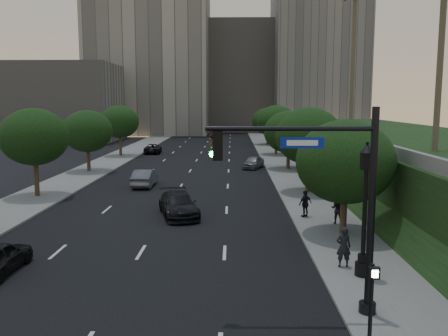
{
  "coord_description": "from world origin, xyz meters",
  "views": [
    {
      "loc": [
        4.33,
        -16.78,
        7.14
      ],
      "look_at": [
        3.91,
        8.59,
        3.6
      ],
      "focal_mm": 38.0,
      "sensor_mm": 36.0,
      "label": 1
    }
  ],
  "objects_px": {
    "sedan_far_left": "(153,149)",
    "pedestrian_b": "(338,209)",
    "street_lamp": "(364,216)",
    "sedan_far_right": "(253,162)",
    "sedan_near_right": "(178,205)",
    "pedestrian_c": "(305,204)",
    "pedestrian_a": "(344,247)",
    "sedan_mid_left": "(145,178)",
    "traffic_signal_mast": "(338,210)"
  },
  "relations": [
    {
      "from": "traffic_signal_mast",
      "to": "pedestrian_c",
      "type": "bearing_deg",
      "value": 85.48
    },
    {
      "from": "sedan_far_left",
      "to": "sedan_mid_left",
      "type": "bearing_deg",
      "value": 93.63
    },
    {
      "from": "street_lamp",
      "to": "pedestrian_a",
      "type": "height_order",
      "value": "street_lamp"
    },
    {
      "from": "pedestrian_c",
      "to": "sedan_near_right",
      "type": "bearing_deg",
      "value": -38.54
    },
    {
      "from": "sedan_far_left",
      "to": "pedestrian_c",
      "type": "distance_m",
      "value": 40.47
    },
    {
      "from": "sedan_far_left",
      "to": "traffic_signal_mast",
      "type": "bearing_deg",
      "value": 101.68
    },
    {
      "from": "pedestrian_b",
      "to": "pedestrian_c",
      "type": "xyz_separation_m",
      "value": [
        -1.64,
        1.58,
        -0.05
      ]
    },
    {
      "from": "traffic_signal_mast",
      "to": "pedestrian_b",
      "type": "distance_m",
      "value": 12.35
    },
    {
      "from": "traffic_signal_mast",
      "to": "sedan_mid_left",
      "type": "bearing_deg",
      "value": 113.87
    },
    {
      "from": "pedestrian_b",
      "to": "sedan_mid_left",
      "type": "bearing_deg",
      "value": -13.62
    },
    {
      "from": "pedestrian_c",
      "to": "pedestrian_a",
      "type": "bearing_deg",
      "value": 57.84
    },
    {
      "from": "pedestrian_a",
      "to": "pedestrian_b",
      "type": "xyz_separation_m",
      "value": [
        1.38,
        7.29,
        0.0
      ]
    },
    {
      "from": "street_lamp",
      "to": "sedan_far_left",
      "type": "xyz_separation_m",
      "value": [
        -16.35,
        47.28,
        -1.97
      ]
    },
    {
      "from": "sedan_mid_left",
      "to": "pedestrian_c",
      "type": "bearing_deg",
      "value": 137.17
    },
    {
      "from": "sedan_far_left",
      "to": "pedestrian_b",
      "type": "height_order",
      "value": "pedestrian_b"
    },
    {
      "from": "traffic_signal_mast",
      "to": "pedestrian_a",
      "type": "xyz_separation_m",
      "value": [
        1.32,
        4.47,
        -2.65
      ]
    },
    {
      "from": "sedan_far_left",
      "to": "pedestrian_a",
      "type": "bearing_deg",
      "value": 104.61
    },
    {
      "from": "street_lamp",
      "to": "traffic_signal_mast",
      "type": "bearing_deg",
      "value": -118.39
    },
    {
      "from": "street_lamp",
      "to": "sedan_far_left",
      "type": "distance_m",
      "value": 50.07
    },
    {
      "from": "sedan_near_right",
      "to": "pedestrian_c",
      "type": "distance_m",
      "value": 7.89
    },
    {
      "from": "sedan_far_left",
      "to": "sedan_far_right",
      "type": "relative_size",
      "value": 1.2
    },
    {
      "from": "traffic_signal_mast",
      "to": "pedestrian_b",
      "type": "bearing_deg",
      "value": 77.1
    },
    {
      "from": "sedan_mid_left",
      "to": "pedestrian_a",
      "type": "relative_size",
      "value": 2.57
    },
    {
      "from": "street_lamp",
      "to": "pedestrian_b",
      "type": "height_order",
      "value": "street_lamp"
    },
    {
      "from": "pedestrian_a",
      "to": "sedan_near_right",
      "type": "bearing_deg",
      "value": -49.35
    },
    {
      "from": "sedan_far_right",
      "to": "pedestrian_c",
      "type": "relative_size",
      "value": 2.44
    },
    {
      "from": "pedestrian_a",
      "to": "sedan_far_right",
      "type": "bearing_deg",
      "value": -85.39
    },
    {
      "from": "sedan_mid_left",
      "to": "pedestrian_a",
      "type": "distance_m",
      "value": 23.51
    },
    {
      "from": "sedan_near_right",
      "to": "traffic_signal_mast",
      "type": "bearing_deg",
      "value": -79.45
    },
    {
      "from": "sedan_far_left",
      "to": "sedan_far_right",
      "type": "height_order",
      "value": "sedan_far_right"
    },
    {
      "from": "sedan_mid_left",
      "to": "pedestrian_b",
      "type": "relative_size",
      "value": 2.57
    },
    {
      "from": "sedan_far_left",
      "to": "pedestrian_b",
      "type": "distance_m",
      "value": 42.58
    },
    {
      "from": "traffic_signal_mast",
      "to": "pedestrian_c",
      "type": "xyz_separation_m",
      "value": [
        1.06,
        13.34,
        -2.7
      ]
    },
    {
      "from": "street_lamp",
      "to": "pedestrian_c",
      "type": "bearing_deg",
      "value": 94.58
    },
    {
      "from": "sedan_far_right",
      "to": "traffic_signal_mast",
      "type": "bearing_deg",
      "value": -69.24
    },
    {
      "from": "traffic_signal_mast",
      "to": "pedestrian_c",
      "type": "distance_m",
      "value": 13.65
    },
    {
      "from": "traffic_signal_mast",
      "to": "sedan_near_right",
      "type": "height_order",
      "value": "traffic_signal_mast"
    },
    {
      "from": "pedestrian_a",
      "to": "traffic_signal_mast",
      "type": "bearing_deg",
      "value": 73.76
    },
    {
      "from": "street_lamp",
      "to": "sedan_far_right",
      "type": "xyz_separation_m",
      "value": [
        -2.96,
        32.35,
        -1.95
      ]
    },
    {
      "from": "sedan_far_left",
      "to": "street_lamp",
      "type": "bearing_deg",
      "value": 104.8
    },
    {
      "from": "sedan_near_right",
      "to": "pedestrian_a",
      "type": "height_order",
      "value": "pedestrian_a"
    },
    {
      "from": "street_lamp",
      "to": "sedan_far_left",
      "type": "height_order",
      "value": "street_lamp"
    },
    {
      "from": "sedan_near_right",
      "to": "sedan_far_left",
      "type": "bearing_deg",
      "value": 86.44
    },
    {
      "from": "street_lamp",
      "to": "pedestrian_a",
      "type": "relative_size",
      "value": 3.23
    },
    {
      "from": "sedan_far_left",
      "to": "pedestrian_c",
      "type": "bearing_deg",
      "value": 108.32
    },
    {
      "from": "pedestrian_a",
      "to": "sedan_far_left",
      "type": "bearing_deg",
      "value": -70.93
    },
    {
      "from": "sedan_far_left",
      "to": "pedestrian_b",
      "type": "bearing_deg",
      "value": 109.54
    },
    {
      "from": "traffic_signal_mast",
      "to": "street_lamp",
      "type": "relative_size",
      "value": 1.25
    },
    {
      "from": "street_lamp",
      "to": "pedestrian_c",
      "type": "distance_m",
      "value": 10.09
    },
    {
      "from": "sedan_far_left",
      "to": "sedan_near_right",
      "type": "xyz_separation_m",
      "value": [
        7.7,
        -36.72,
        0.07
      ]
    }
  ]
}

